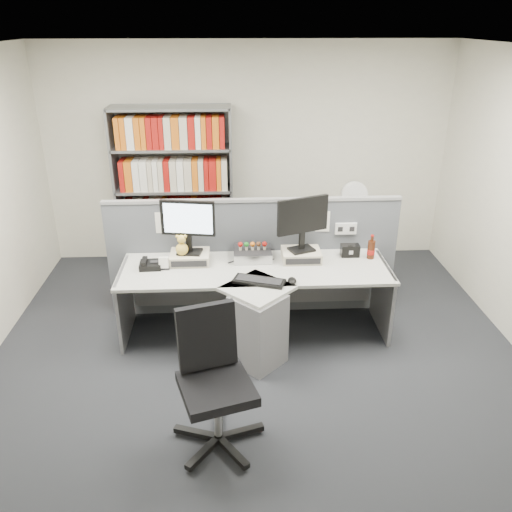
{
  "coord_description": "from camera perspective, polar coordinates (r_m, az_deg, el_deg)",
  "views": [
    {
      "loc": [
        -0.22,
        -3.71,
        2.91
      ],
      "look_at": [
        0.0,
        0.65,
        0.92
      ],
      "focal_mm": 36.7,
      "sensor_mm": 36.0,
      "label": 1
    }
  ],
  "objects": [
    {
      "name": "room_shell",
      "position": [
        3.89,
        0.49,
        7.74
      ],
      "size": [
        5.04,
        5.54,
        2.72
      ],
      "color": "silver",
      "rests_on": "ground"
    },
    {
      "name": "desk_fan",
      "position": [
        6.18,
        10.61,
        6.27
      ],
      "size": [
        0.3,
        0.18,
        0.51
      ],
      "color": "white",
      "rests_on": "filing_cabinet"
    },
    {
      "name": "speaker",
      "position": [
        5.34,
        10.2,
        0.6
      ],
      "size": [
        0.18,
        0.1,
        0.12
      ],
      "primitive_type": "cube",
      "color": "black",
      "rests_on": "desk"
    },
    {
      "name": "plush_toy",
      "position": [
        5.08,
        -8.09,
        1.04
      ],
      "size": [
        0.12,
        0.12,
        0.21
      ],
      "color": "gold",
      "rests_on": "monitor_riser_left"
    },
    {
      "name": "mouse",
      "position": [
        4.75,
        3.96,
        -2.7
      ],
      "size": [
        0.08,
        0.12,
        0.05
      ],
      "primitive_type": "ellipsoid",
      "color": "black",
      "rests_on": "desk"
    },
    {
      "name": "monitor_left",
      "position": [
        5.03,
        -7.43,
        3.66
      ],
      "size": [
        0.52,
        0.2,
        0.53
      ],
      "color": "black",
      "rests_on": "monitor_riser_left"
    },
    {
      "name": "monitor_riser_left",
      "position": [
        5.17,
        -7.21,
        -0.16
      ],
      "size": [
        0.38,
        0.31,
        0.1
      ],
      "color": "beige",
      "rests_on": "desk"
    },
    {
      "name": "ground",
      "position": [
        4.72,
        0.41,
        -13.54
      ],
      "size": [
        5.5,
        5.5,
        0.0
      ],
      "primitive_type": "plane",
      "color": "#2A2C31",
      "rests_on": "ground"
    },
    {
      "name": "monitor_right",
      "position": [
        5.06,
        5.1,
        3.97
      ],
      "size": [
        0.51,
        0.25,
        0.55
      ],
      "color": "black",
      "rests_on": "monitor_riser_right"
    },
    {
      "name": "partition",
      "position": [
        5.46,
        -0.27,
        0.01
      ],
      "size": [
        3.0,
        0.08,
        1.27
      ],
      "color": "#575B62",
      "rests_on": "ground"
    },
    {
      "name": "shelving_unit",
      "position": [
        6.49,
        -8.84,
        6.86
      ],
      "size": [
        1.41,
        0.4,
        2.0
      ],
      "color": "gray",
      "rests_on": "ground"
    },
    {
      "name": "desk_calendar",
      "position": [
        5.07,
        -9.99,
        -0.86
      ],
      "size": [
        0.1,
        0.08,
        0.12
      ],
      "color": "black",
      "rests_on": "desk"
    },
    {
      "name": "monitor_riser_right",
      "position": [
        5.2,
        4.95,
        0.1
      ],
      "size": [
        0.38,
        0.31,
        0.1
      ],
      "color": "beige",
      "rests_on": "desk"
    },
    {
      "name": "desktop_pc",
      "position": [
        5.22,
        -0.39,
        0.26
      ],
      "size": [
        0.37,
        0.33,
        0.1
      ],
      "color": "black",
      "rests_on": "desk"
    },
    {
      "name": "keyboard",
      "position": [
        4.76,
        0.34,
        -2.73
      ],
      "size": [
        0.5,
        0.32,
        0.03
      ],
      "color": "black",
      "rests_on": "desk"
    },
    {
      "name": "office_chair",
      "position": [
        3.88,
        -4.68,
        -12.9
      ],
      "size": [
        0.69,
        0.67,
        1.04
      ],
      "color": "silver",
      "rests_on": "ground"
    },
    {
      "name": "desk_phone",
      "position": [
        5.13,
        -11.47,
        -0.92
      ],
      "size": [
        0.21,
        0.19,
        0.09
      ],
      "color": "black",
      "rests_on": "desk"
    },
    {
      "name": "filing_cabinet",
      "position": [
        6.42,
        10.15,
        0.57
      ],
      "size": [
        0.45,
        0.61,
        0.7
      ],
      "color": "gray",
      "rests_on": "ground"
    },
    {
      "name": "desk",
      "position": [
        4.96,
        0.03,
        -5.14
      ],
      "size": [
        2.6,
        1.2,
        0.72
      ],
      "color": "#B8B8B2",
      "rests_on": "ground"
    },
    {
      "name": "figurines",
      "position": [
        5.16,
        -0.38,
        1.21
      ],
      "size": [
        0.29,
        0.05,
        0.09
      ],
      "color": "beige",
      "rests_on": "desktop_pc"
    },
    {
      "name": "cola_bottle",
      "position": [
        5.32,
        12.43,
        0.68
      ],
      "size": [
        0.08,
        0.08,
        0.25
      ],
      "color": "#3F190A",
      "rests_on": "desk"
    }
  ]
}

